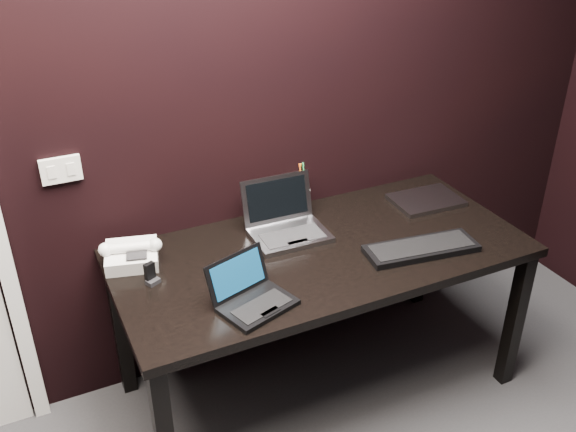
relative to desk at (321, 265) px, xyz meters
name	(u,v)px	position (x,y,z in m)	size (l,w,h in m)	color
wall_back	(212,100)	(-0.30, 0.40, 0.64)	(4.00, 4.00, 0.00)	black
wall_switch	(61,170)	(-0.92, 0.39, 0.46)	(0.15, 0.02, 0.10)	silver
desk	(321,265)	(0.00, 0.00, 0.00)	(1.70, 0.80, 0.74)	black
netbook	(252,296)	(-0.40, -0.22, 0.11)	(0.31, 0.30, 0.16)	black
silver_laptop	(286,225)	(-0.08, 0.18, 0.12)	(0.33, 0.30, 0.22)	gray
ext_keyboard	(421,248)	(0.36, -0.19, 0.09)	(0.48, 0.22, 0.03)	black
closed_laptop	(426,200)	(0.64, 0.16, 0.09)	(0.32, 0.24, 0.02)	gray
desk_phone	(132,255)	(-0.73, 0.22, 0.12)	(0.25, 0.23, 0.12)	silver
mobile_phone	(151,276)	(-0.70, 0.06, 0.11)	(0.06, 0.06, 0.08)	black
pen_cup	(302,198)	(0.08, 0.35, 0.13)	(0.08, 0.08, 0.23)	white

